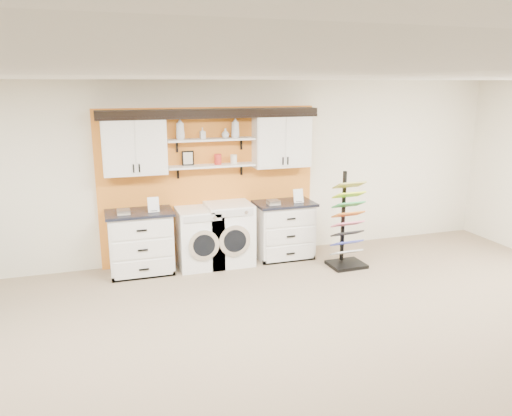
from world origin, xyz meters
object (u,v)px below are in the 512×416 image
object	(u,v)px
washer	(199,238)
dryer	(229,233)
base_cabinet_left	(141,242)
sample_rack	(347,236)
base_cabinet_right	(284,230)

from	to	relation	value
washer	dryer	bearing A→B (deg)	-0.00
base_cabinet_left	dryer	world-z (taller)	dryer
sample_rack	washer	bearing A→B (deg)	160.46
base_cabinet_right	dryer	distance (m)	0.91
base_cabinet_right	sample_rack	size ratio (longest dim) A/B	0.64
base_cabinet_right	dryer	world-z (taller)	dryer
base_cabinet_left	sample_rack	xyz separation A→B (m)	(3.03, -0.69, 0.01)
dryer	base_cabinet_left	bearing A→B (deg)	179.86
washer	sample_rack	xyz separation A→B (m)	(2.15, -0.68, 0.03)
base_cabinet_right	washer	distance (m)	1.38
base_cabinet_left	dryer	xyz separation A→B (m)	(1.35, -0.00, 0.01)
base_cabinet_right	washer	world-z (taller)	base_cabinet_right
base_cabinet_left	dryer	size ratio (longest dim) A/B	1.00
base_cabinet_left	washer	xyz separation A→B (m)	(0.88, -0.00, -0.01)
base_cabinet_left	washer	size ratio (longest dim) A/B	1.05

